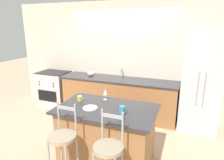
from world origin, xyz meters
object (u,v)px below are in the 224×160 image
at_px(oven_range, 54,88).
at_px(coffee_mug, 80,98).
at_px(bar_stool_near, 63,145).
at_px(wine_glass, 105,92).
at_px(tumbler_cup, 122,111).
at_px(refrigerator, 200,89).
at_px(pumpkin_decoration, 91,73).
at_px(bar_stool_far, 109,157).
at_px(dinner_plate, 90,108).

relative_size(oven_range, coffee_mug, 8.32).
bearing_deg(coffee_mug, bar_stool_near, -76.00).
bearing_deg(wine_glass, tumbler_cup, -46.38).
xyz_separation_m(refrigerator, bar_stool_near, (-1.70, -2.38, -0.25)).
xyz_separation_m(oven_range, pumpkin_decoration, (1.14, 0.00, 0.52)).
xyz_separation_m(refrigerator, wine_glass, (-1.53, -1.36, 0.17)).
bearing_deg(oven_range, pumpkin_decoration, 0.14).
height_order(oven_range, bar_stool_far, bar_stool_far).
height_order(bar_stool_far, pumpkin_decoration, bar_stool_far).
xyz_separation_m(oven_range, coffee_mug, (1.75, -1.60, 0.50)).
height_order(oven_range, wine_glass, wine_glass).
distance_m(dinner_plate, tumbler_cup, 0.54).
height_order(tumbler_cup, pumpkin_decoration, pumpkin_decoration).
distance_m(bar_stool_near, coffee_mug, 0.90).
xyz_separation_m(bar_stool_far, dinner_plate, (-0.55, 0.60, 0.30)).
xyz_separation_m(bar_stool_far, tumbler_cup, (-0.01, 0.54, 0.36)).
relative_size(refrigerator, bar_stool_near, 1.50).
bearing_deg(dinner_plate, wine_glass, 80.58).
bearing_deg(oven_range, coffee_mug, -42.46).
height_order(refrigerator, tumbler_cup, refrigerator).
distance_m(bar_stool_near, bar_stool_far, 0.64).
bearing_deg(pumpkin_decoration, bar_stool_far, -59.03).
height_order(bar_stool_far, wine_glass, bar_stool_far).
bearing_deg(pumpkin_decoration, wine_glass, -54.93).
relative_size(bar_stool_near, wine_glass, 6.27).
distance_m(coffee_mug, pumpkin_decoration, 1.71).
xyz_separation_m(bar_stool_near, bar_stool_far, (0.64, -0.01, 0.00)).
xyz_separation_m(coffee_mug, tumbler_cup, (0.83, -0.28, 0.03)).
bearing_deg(bar_stool_near, oven_range, 128.98).
relative_size(refrigerator, dinner_plate, 7.65).
bearing_deg(wine_glass, coffee_mug, -150.54).
bearing_deg(bar_stool_near, coffee_mug, 104.00).
distance_m(bar_stool_far, coffee_mug, 1.22).
bearing_deg(dinner_plate, oven_range, 138.46).
bearing_deg(tumbler_cup, bar_stool_far, -88.62).
distance_m(bar_stool_far, tumbler_cup, 0.65).
relative_size(coffee_mug, pumpkin_decoration, 0.66).
bearing_deg(coffee_mug, pumpkin_decoration, 110.78).
xyz_separation_m(oven_range, bar_stool_far, (2.59, -2.42, 0.17)).
xyz_separation_m(bar_stool_far, coffee_mug, (-0.85, 0.82, 0.34)).
xyz_separation_m(dinner_plate, coffee_mug, (-0.30, 0.21, 0.04)).
relative_size(oven_range, tumbler_cup, 6.58).
bearing_deg(coffee_mug, refrigerator, 39.62).
height_order(wine_glass, coffee_mug, wine_glass).
bearing_deg(refrigerator, wine_glass, -138.28).
height_order(bar_stool_near, tumbler_cup, bar_stool_near).
bearing_deg(bar_stool_near, dinner_plate, 80.68).
xyz_separation_m(bar_stool_far, pumpkin_decoration, (-1.45, 2.42, 0.36)).
bearing_deg(refrigerator, bar_stool_near, -125.46).
distance_m(oven_range, pumpkin_decoration, 1.25).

